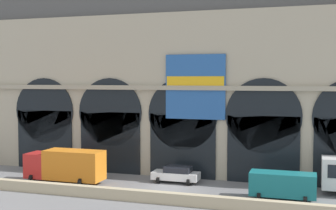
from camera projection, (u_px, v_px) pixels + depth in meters
The scene contains 6 objects.
ground_plane at pixel (167, 189), 39.62m from camera, with size 200.00×200.00×0.00m, color slate.
quay_parapet_wall at pixel (150, 197), 35.43m from camera, with size 90.00×0.70×0.91m, color #BCAD8C.
station_building at pixel (188, 81), 45.72m from camera, with size 48.21×4.45×19.76m.
box_truck_midwest at pixel (66, 165), 41.94m from camera, with size 7.50×2.91×3.12m.
car_center at pixel (176, 174), 42.22m from camera, with size 4.40×2.22×1.55m.
van_mideast at pixel (283, 184), 36.18m from camera, with size 5.20×2.48×2.20m.
Camera 1 is at (11.99, -37.24, 9.73)m, focal length 48.14 mm.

